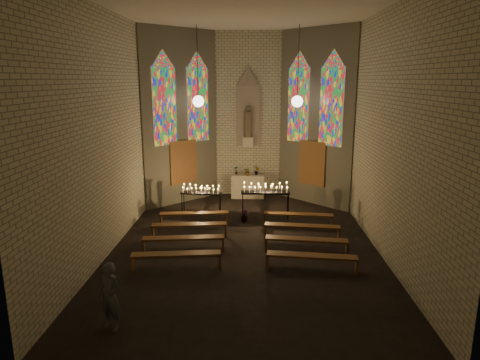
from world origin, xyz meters
The scene contains 18 objects.
floor centered at (0.00, 0.00, 0.00)m, with size 12.00×12.00×0.00m, color black.
room centered at (0.00, 3.37, 3.72)m, with size 8.22×12.43×7.00m.
altar centered at (0.00, 5.45, 0.50)m, with size 1.40×0.60×1.00m, color beige.
flower_vase_left centered at (-0.51, 5.53, 1.18)m, with size 0.19×0.13×0.36m, color #4C723F.
flower_vase_center centered at (-0.01, 5.36, 1.19)m, with size 0.33×0.29×0.37m, color #4C723F.
flower_vase_right centered at (0.39, 5.48, 1.17)m, with size 0.18×0.15×0.34m, color #4C723F.
aisle_flower_pot centered at (-0.08, 2.15, 0.23)m, with size 0.26×0.26×0.46m, color #4C723F.
votive_stand_left centered at (-1.71, 2.83, 0.96)m, with size 1.55×0.52×1.11m.
votive_stand_right centered at (0.69, 2.47, 1.11)m, with size 1.77×0.44×1.30m.
pew_left_0 centered at (-1.82, 1.74, 0.38)m, with size 2.43×0.60×0.46m.
pew_right_0 centered at (1.82, 1.74, 0.38)m, with size 2.43×0.60×0.46m.
pew_left_1 centered at (-1.82, 0.54, 0.38)m, with size 2.43×0.60×0.46m.
pew_right_1 centered at (1.82, 0.54, 0.38)m, with size 2.43×0.60×0.46m.
pew_left_2 centered at (-1.82, -0.66, 0.38)m, with size 2.43×0.60×0.46m.
pew_right_2 centered at (1.82, -0.66, 0.38)m, with size 2.43×0.60×0.46m.
pew_left_3 centered at (-1.82, -1.86, 0.38)m, with size 2.43×0.60×0.46m.
pew_right_3 centered at (1.82, -1.86, 0.38)m, with size 2.43×0.60×0.46m.
visitor centered at (-2.66, -4.72, 0.72)m, with size 0.53×0.35×1.44m, color #4B4C55.
Camera 1 is at (0.25, -12.55, 5.04)m, focal length 32.00 mm.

